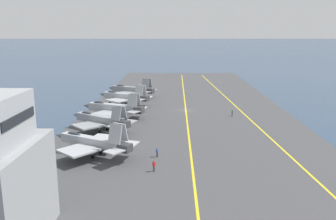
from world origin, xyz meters
name	(u,v)px	position (x,y,z in m)	size (l,w,h in m)	color
ground_plane	(186,112)	(0.00, 0.00, 0.00)	(2000.00, 2000.00, 0.00)	#2D425B
carrier_deck	(186,111)	(0.00, 0.00, 0.20)	(172.75, 53.17, 0.40)	#424244
deck_stripe_foul_line	(240,110)	(0.00, -14.62, 0.40)	(155.48, 0.36, 0.01)	yellow
deck_stripe_centerline	(186,110)	(0.00, 0.00, 0.40)	(155.48, 0.36, 0.01)	yellow
parked_jet_nearest	(93,142)	(-36.10, 16.70, 2.89)	(12.90, 16.04, 6.31)	#A8AAAF
parked_jet_second	(100,120)	(-20.86, 18.67, 2.91)	(13.16, 15.60, 6.02)	gray
parked_jet_third	(113,108)	(-8.54, 18.03, 2.79)	(14.13, 16.72, 6.29)	#9EA3A8
parked_jet_fourth	(124,96)	(5.99, 17.52, 3.01)	(12.28, 16.47, 6.20)	#A8AAAF
parked_jet_fifth	(131,90)	(20.20, 17.21, 2.68)	(13.69, 16.81, 6.15)	gray
crew_blue_vest	(157,152)	(-36.47, 5.76, 1.31)	(0.44, 0.37, 1.67)	#232328
crew_red_vest	(154,165)	(-42.85, 5.90, 1.38)	(0.43, 0.46, 1.78)	#383328
crew_green_vest	(232,113)	(-6.78, -11.39, 1.36)	(0.33, 0.42, 1.74)	#4C473D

